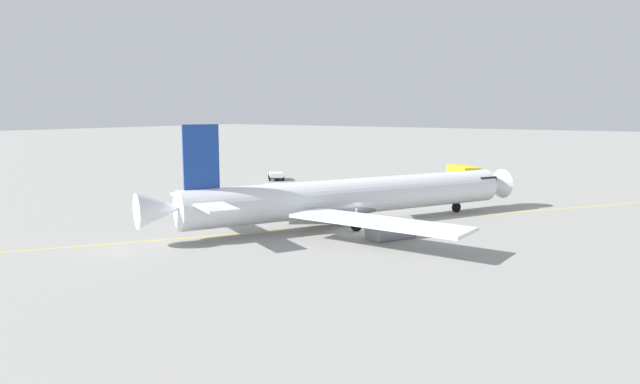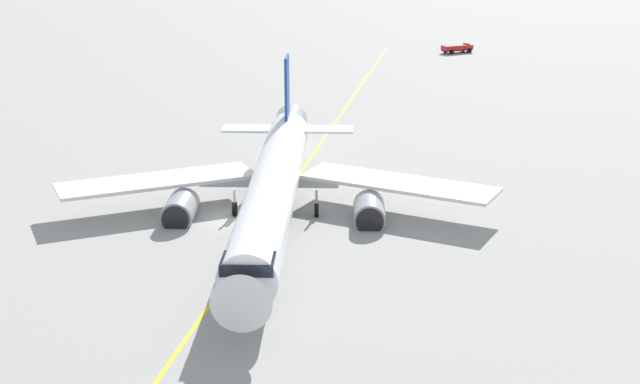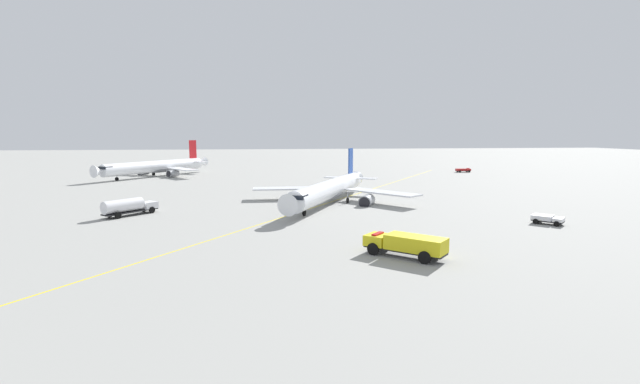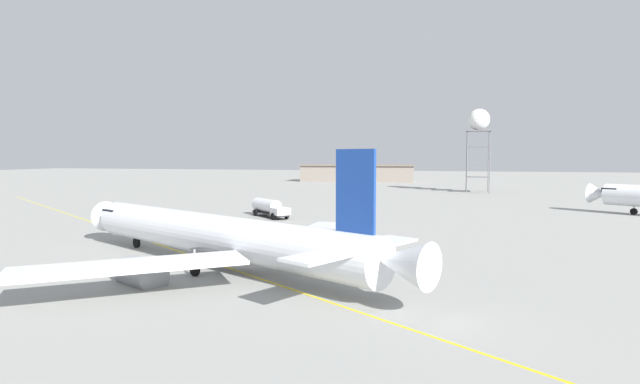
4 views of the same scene
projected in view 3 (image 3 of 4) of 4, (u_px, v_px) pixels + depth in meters
name	position (u px, v px, depth m)	size (l,w,h in m)	color
ground_plane	(316.00, 202.00, 89.88)	(600.00, 600.00, 0.00)	gray
airliner_main	(330.00, 190.00, 88.10)	(39.26, 31.75, 10.77)	white
airliner_secondary	(157.00, 167.00, 142.09)	(37.15, 29.13, 11.22)	white
fuel_tanker_truck	(128.00, 206.00, 74.94)	(8.45, 7.89, 2.87)	#232326
pushback_tug_truck	(547.00, 219.00, 68.15)	(4.68, 4.54, 1.30)	#232326
fire_tender_truck	(406.00, 244.00, 49.84)	(8.22, 8.60, 2.50)	#232326
ops_pickup_truck	(463.00, 170.00, 158.23)	(2.20, 5.16, 1.41)	#232326
taxiway_centreline	(313.00, 208.00, 83.11)	(155.82, 106.51, 0.01)	yellow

